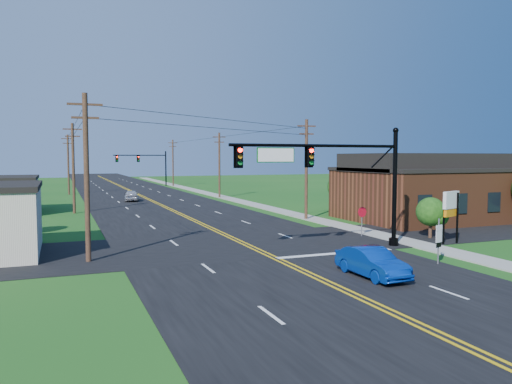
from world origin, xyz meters
name	(u,v)px	position (x,y,z in m)	size (l,w,h in m)	color
ground	(339,291)	(0.00, 0.00, 0.00)	(260.00, 260.00, 0.00)	#174B15
road_main	(146,199)	(0.00, 50.00, 0.02)	(16.00, 220.00, 0.04)	black
road_cross	(242,244)	(0.00, 12.00, 0.02)	(70.00, 10.00, 0.04)	black
sidewalk	(244,202)	(10.50, 40.00, 0.04)	(2.00, 160.00, 0.08)	gray
signal_mast_main	(333,172)	(4.34, 8.00, 4.75)	(11.30, 0.60, 7.48)	black
signal_mast_far	(143,163)	(4.44, 80.00, 4.55)	(10.98, 0.60, 7.48)	black
brick_building	(428,194)	(20.00, 18.00, 2.35)	(14.20, 11.20, 4.70)	brown
utility_pole_left_a	(87,174)	(-9.50, 10.00, 4.72)	(1.80, 0.28, 9.00)	#332317
utility_pole_left_b	(73,166)	(-9.50, 35.00, 4.72)	(1.80, 0.28, 9.00)	#332317
utility_pole_left_c	(68,163)	(-9.50, 62.00, 4.72)	(1.80, 0.28, 9.00)	#332317
utility_pole_right_a	(306,167)	(9.80, 22.00, 4.72)	(1.80, 0.28, 9.00)	#332317
utility_pole_right_b	(219,164)	(9.80, 48.00, 4.72)	(1.80, 0.28, 9.00)	#332317
utility_pole_right_c	(173,162)	(9.80, 78.00, 4.72)	(1.80, 0.28, 9.00)	#332317
tree_right_back	(342,187)	(16.00, 26.00, 2.60)	(3.00, 3.00, 4.10)	#332317
shrub_corner	(431,212)	(13.00, 9.50, 1.85)	(2.00, 2.00, 2.86)	#332317
tree_left	(13,205)	(-14.00, 22.00, 2.16)	(2.40, 2.40, 3.37)	#332317
blue_car	(372,263)	(2.62, 1.44, 0.69)	(1.46, 4.19, 1.38)	#062E94
distant_car	(131,196)	(-2.30, 47.00, 0.71)	(1.68, 4.17, 1.42)	#B9B9BE
route_sign	(439,238)	(7.50, 2.53, 1.42)	(0.58, 0.25, 2.43)	slate
stop_sign	(362,215)	(9.07, 11.98, 1.53)	(0.75, 0.12, 2.12)	slate
pylon_sign	(451,206)	(12.58, 7.16, 2.51)	(1.65, 0.78, 3.43)	black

